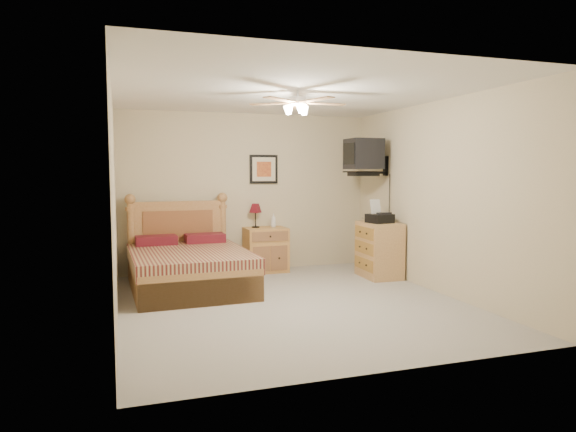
% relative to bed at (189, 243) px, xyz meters
% --- Properties ---
extents(floor, '(4.50, 4.50, 0.00)m').
position_rel_bed_xyz_m(floor, '(1.08, -1.12, -0.63)').
color(floor, '#9C968D').
rests_on(floor, ground).
extents(ceiling, '(4.00, 4.50, 0.04)m').
position_rel_bed_xyz_m(ceiling, '(1.08, -1.12, 1.87)').
color(ceiling, white).
rests_on(ceiling, ground).
extents(wall_back, '(4.00, 0.04, 2.50)m').
position_rel_bed_xyz_m(wall_back, '(1.08, 1.13, 0.62)').
color(wall_back, '#C6B792').
rests_on(wall_back, ground).
extents(wall_front, '(4.00, 0.04, 2.50)m').
position_rel_bed_xyz_m(wall_front, '(1.08, -3.37, 0.62)').
color(wall_front, '#C6B792').
rests_on(wall_front, ground).
extents(wall_left, '(0.04, 4.50, 2.50)m').
position_rel_bed_xyz_m(wall_left, '(-0.92, -1.12, 0.62)').
color(wall_left, '#C6B792').
rests_on(wall_left, ground).
extents(wall_right, '(0.04, 4.50, 2.50)m').
position_rel_bed_xyz_m(wall_right, '(3.08, -1.12, 0.62)').
color(wall_right, '#C6B792').
rests_on(wall_right, ground).
extents(bed, '(1.56, 2.00, 1.26)m').
position_rel_bed_xyz_m(bed, '(0.00, 0.00, 0.00)').
color(bed, '#A26C37').
rests_on(bed, ground).
extents(nightstand, '(0.65, 0.49, 0.70)m').
position_rel_bed_xyz_m(nightstand, '(1.31, 0.88, -0.28)').
color(nightstand, '#BC8537').
rests_on(nightstand, ground).
extents(table_lamp, '(0.22, 0.22, 0.38)m').
position_rel_bed_xyz_m(table_lamp, '(1.17, 0.98, 0.26)').
color(table_lamp, maroon).
rests_on(table_lamp, nightstand).
extents(lotion_bottle, '(0.10, 0.11, 0.22)m').
position_rel_bed_xyz_m(lotion_bottle, '(1.46, 0.94, 0.18)').
color(lotion_bottle, white).
rests_on(lotion_bottle, nightstand).
extents(framed_picture, '(0.46, 0.04, 0.46)m').
position_rel_bed_xyz_m(framed_picture, '(1.35, 1.11, 0.99)').
color(framed_picture, black).
rests_on(framed_picture, wall_back).
extents(dresser, '(0.51, 0.72, 0.83)m').
position_rel_bed_xyz_m(dresser, '(2.81, -0.08, -0.22)').
color(dresser, '#A16E45').
rests_on(dresser, ground).
extents(fax_machine, '(0.38, 0.40, 0.34)m').
position_rel_bed_xyz_m(fax_machine, '(2.77, -0.14, 0.37)').
color(fax_machine, black).
rests_on(fax_machine, dresser).
extents(magazine_lower, '(0.27, 0.30, 0.02)m').
position_rel_bed_xyz_m(magazine_lower, '(2.76, 0.12, 0.21)').
color(magazine_lower, beige).
rests_on(magazine_lower, dresser).
extents(magazine_upper, '(0.34, 0.37, 0.02)m').
position_rel_bed_xyz_m(magazine_upper, '(2.76, 0.15, 0.23)').
color(magazine_upper, tan).
rests_on(magazine_upper, magazine_lower).
extents(wall_tv, '(0.56, 0.46, 0.58)m').
position_rel_bed_xyz_m(wall_tv, '(2.83, 0.22, 1.18)').
color(wall_tv, black).
rests_on(wall_tv, wall_right).
extents(ceiling_fan, '(1.14, 1.14, 0.28)m').
position_rel_bed_xyz_m(ceiling_fan, '(1.08, -1.32, 1.73)').
color(ceiling_fan, white).
rests_on(ceiling_fan, ceiling).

